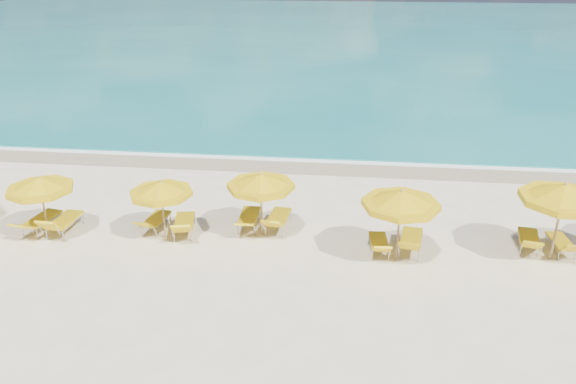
# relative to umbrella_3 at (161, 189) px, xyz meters

# --- Properties ---
(ground_plane) EXTENTS (120.00, 120.00, 0.00)m
(ground_plane) POSITION_rel_umbrella_3_xyz_m (3.94, 0.04, -1.77)
(ground_plane) COLOR beige
(ocean) EXTENTS (120.00, 80.00, 0.30)m
(ocean) POSITION_rel_umbrella_3_xyz_m (3.94, 48.04, -1.77)
(ocean) COLOR #126A68
(ocean) RESTS_ON ground
(wet_sand_band) EXTENTS (120.00, 2.60, 0.01)m
(wet_sand_band) POSITION_rel_umbrella_3_xyz_m (3.94, 7.44, -1.77)
(wet_sand_band) COLOR tan
(wet_sand_band) RESTS_ON ground
(foam_line) EXTENTS (120.00, 1.20, 0.03)m
(foam_line) POSITION_rel_umbrella_3_xyz_m (3.94, 8.24, -1.77)
(foam_line) COLOR white
(foam_line) RESTS_ON ground
(whitecap_near) EXTENTS (14.00, 0.36, 0.05)m
(whitecap_near) POSITION_rel_umbrella_3_xyz_m (-2.06, 17.04, -1.77)
(whitecap_near) COLOR white
(whitecap_near) RESTS_ON ground
(whitecap_far) EXTENTS (18.00, 0.30, 0.05)m
(whitecap_far) POSITION_rel_umbrella_3_xyz_m (11.94, 24.04, -1.77)
(whitecap_far) COLOR white
(whitecap_far) RESTS_ON ground
(umbrella_2) EXTENTS (2.18, 2.18, 2.17)m
(umbrella_2) POSITION_rel_umbrella_3_xyz_m (-3.94, -0.29, 0.08)
(umbrella_2) COLOR tan
(umbrella_2) RESTS_ON ground
(umbrella_3) EXTENTS (2.23, 2.23, 2.08)m
(umbrella_3) POSITION_rel_umbrella_3_xyz_m (0.00, 0.00, 0.00)
(umbrella_3) COLOR tan
(umbrella_3) RESTS_ON ground
(umbrella_4) EXTENTS (2.42, 2.42, 2.26)m
(umbrella_4) POSITION_rel_umbrella_3_xyz_m (3.16, 0.59, 0.16)
(umbrella_4) COLOR tan
(umbrella_4) RESTS_ON ground
(umbrella_5) EXTENTS (2.61, 2.61, 2.39)m
(umbrella_5) POSITION_rel_umbrella_3_xyz_m (7.55, -0.55, 0.27)
(umbrella_5) COLOR tan
(umbrella_5) RESTS_ON ground
(umbrella_6) EXTENTS (3.33, 3.33, 2.58)m
(umbrella_6) POSITION_rel_umbrella_3_xyz_m (12.33, 0.04, 0.42)
(umbrella_6) COLOR tan
(umbrella_6) RESTS_ON ground
(lounger_2_left) EXTENTS (0.96, 2.03, 0.77)m
(lounger_2_left) POSITION_rel_umbrella_3_xyz_m (-4.38, 0.08, -1.54)
(lounger_2_left) COLOR #A5A8AD
(lounger_2_left) RESTS_ON ground
(lounger_2_right) EXTENTS (0.76, 1.94, 0.95)m
(lounger_2_right) POSITION_rel_umbrella_3_xyz_m (-3.52, 0.02, -1.53)
(lounger_2_right) COLOR #A5A8AD
(lounger_2_right) RESTS_ON ground
(lounger_3_left) EXTENTS (0.77, 1.82, 0.78)m
(lounger_3_left) POSITION_rel_umbrella_3_xyz_m (-0.52, 0.57, -1.56)
(lounger_3_left) COLOR #A5A8AD
(lounger_3_left) RESTS_ON ground
(lounger_3_right) EXTENTS (1.01, 2.01, 0.90)m
(lounger_3_right) POSITION_rel_umbrella_3_xyz_m (0.56, 0.37, -1.53)
(lounger_3_right) COLOR #A5A8AD
(lounger_3_right) RESTS_ON ground
(lounger_4_left) EXTENTS (0.69, 1.99, 0.74)m
(lounger_4_left) POSITION_rel_umbrella_3_xyz_m (2.63, 1.09, -1.54)
(lounger_4_left) COLOR #A5A8AD
(lounger_4_left) RESTS_ON ground
(lounger_4_right) EXTENTS (0.84, 2.02, 0.88)m
(lounger_4_right) POSITION_rel_umbrella_3_xyz_m (3.64, 1.09, -1.53)
(lounger_4_right) COLOR #A5A8AD
(lounger_4_right) RESTS_ON ground
(lounger_5_left) EXTENTS (0.67, 1.72, 0.77)m
(lounger_5_left) POSITION_rel_umbrella_3_xyz_m (7.03, -0.17, -1.56)
(lounger_5_left) COLOR #A5A8AD
(lounger_5_left) RESTS_ON ground
(lounger_5_right) EXTENTS (0.97, 2.04, 0.91)m
(lounger_5_right) POSITION_rel_umbrella_3_xyz_m (8.03, 0.04, -1.53)
(lounger_5_right) COLOR #A5A8AD
(lounger_5_right) RESTS_ON ground
(lounger_6_left) EXTENTS (0.93, 1.89, 0.83)m
(lounger_6_left) POSITION_rel_umbrella_3_xyz_m (11.79, 0.58, -1.55)
(lounger_6_left) COLOR #A5A8AD
(lounger_6_left) RESTS_ON ground
(lounger_6_right) EXTENTS (0.66, 1.68, 0.78)m
(lounger_6_right) POSITION_rel_umbrella_3_xyz_m (12.76, 0.51, -1.57)
(lounger_6_right) COLOR #A5A8AD
(lounger_6_right) RESTS_ON ground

